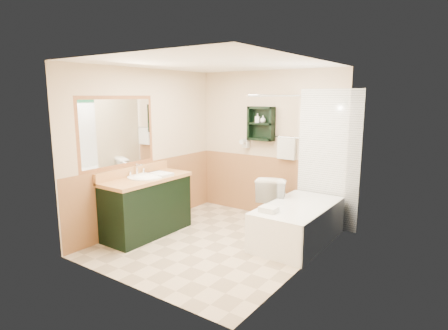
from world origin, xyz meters
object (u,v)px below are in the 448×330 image
(soap_bottle_a, at_px, (258,120))
(soap_bottle_b, at_px, (263,120))
(wall_shelf, at_px, (261,124))
(vanity_book, at_px, (152,165))
(bathtub, at_px, (298,223))
(vanity, at_px, (147,206))
(hair_dryer, at_px, (246,143))
(toilet, at_px, (273,200))

(soap_bottle_a, xyz_separation_m, soap_bottle_b, (0.10, 0.00, 0.01))
(wall_shelf, distance_m, vanity_book, 1.87)
(bathtub, distance_m, vanity_book, 2.31)
(wall_shelf, bearing_deg, vanity_book, -126.64)
(vanity, relative_size, soap_bottle_b, 11.46)
(bathtub, relative_size, soap_bottle_b, 12.80)
(hair_dryer, bearing_deg, soap_bottle_b, -5.07)
(soap_bottle_b, bearing_deg, vanity, -118.58)
(wall_shelf, distance_m, hair_dryer, 0.46)
(soap_bottle_a, bearing_deg, vanity_book, -125.09)
(vanity, distance_m, bathtub, 2.16)
(wall_shelf, relative_size, soap_bottle_a, 3.70)
(soap_bottle_a, bearing_deg, toilet, -30.87)
(vanity_book, bearing_deg, vanity, -56.67)
(toilet, bearing_deg, hair_dryer, -42.50)
(wall_shelf, relative_size, hair_dryer, 2.29)
(toilet, distance_m, vanity_book, 1.94)
(vanity, bearing_deg, bathtub, 27.18)
(toilet, relative_size, vanity_book, 3.52)
(soap_bottle_a, bearing_deg, soap_bottle_b, 0.00)
(wall_shelf, bearing_deg, toilet, -35.10)
(bathtub, bearing_deg, vanity_book, -161.59)
(wall_shelf, distance_m, toilet, 1.26)
(vanity, bearing_deg, hair_dryer, 71.15)
(wall_shelf, xyz_separation_m, soap_bottle_a, (-0.06, -0.01, 0.05))
(hair_dryer, relative_size, soap_bottle_a, 1.62)
(vanity, xyz_separation_m, bathtub, (1.92, 0.99, -0.16))
(soap_bottle_b, bearing_deg, wall_shelf, 172.47)
(bathtub, height_order, toilet, toilet)
(vanity, height_order, soap_bottle_a, soap_bottle_a)
(wall_shelf, height_order, vanity_book, wall_shelf)
(vanity, xyz_separation_m, vanity_book, (-0.17, 0.29, 0.54))
(hair_dryer, bearing_deg, wall_shelf, -4.76)
(bathtub, bearing_deg, vanity, -152.82)
(wall_shelf, xyz_separation_m, toilet, (0.40, -0.28, -1.16))
(toilet, bearing_deg, soap_bottle_b, -56.15)
(hair_dryer, xyz_separation_m, vanity_book, (-0.76, -1.45, -0.23))
(hair_dryer, bearing_deg, toilet, -23.66)
(wall_shelf, distance_m, soap_bottle_b, 0.07)
(hair_dryer, height_order, toilet, hair_dryer)
(bathtub, xyz_separation_m, toilet, (-0.62, 0.45, 0.13))
(bathtub, xyz_separation_m, soap_bottle_a, (-1.09, 0.73, 1.34))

